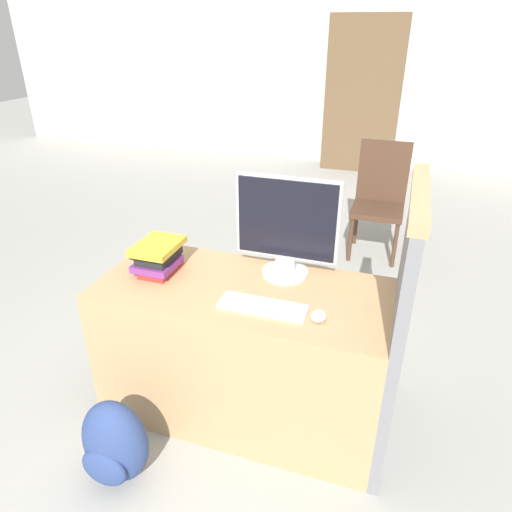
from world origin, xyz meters
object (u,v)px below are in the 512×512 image
object	(u,v)px
book_stack	(158,256)
far_chair	(380,195)
mouse	(318,316)
monitor	(286,230)
backpack	(114,444)
keyboard	(263,306)

from	to	relation	value
book_stack	far_chair	distance (m)	2.43
mouse	far_chair	size ratio (longest dim) A/B	0.09
monitor	book_stack	bearing A→B (deg)	-163.50
monitor	mouse	bearing A→B (deg)	-55.01
mouse	far_chair	world-z (taller)	far_chair
backpack	keyboard	bearing A→B (deg)	40.20
monitor	far_chair	world-z (taller)	monitor
monitor	book_stack	xyz separation A→B (m)	(-0.62, -0.18, -0.16)
keyboard	backpack	distance (m)	0.91
far_chair	backpack	bearing A→B (deg)	-110.19
mouse	backpack	bearing A→B (deg)	-150.44
backpack	far_chair	size ratio (longest dim) A/B	0.44
book_stack	backpack	bearing A→B (deg)	-84.99
monitor	far_chair	distance (m)	2.12
monitor	keyboard	world-z (taller)	monitor
monitor	backpack	xyz separation A→B (m)	(-0.56, -0.80, -0.80)
monitor	mouse	world-z (taller)	monitor
mouse	backpack	xyz separation A→B (m)	(-0.80, -0.46, -0.57)
monitor	book_stack	distance (m)	0.66
mouse	far_chair	bearing A→B (deg)	87.94
backpack	monitor	bearing A→B (deg)	54.91
keyboard	backpack	bearing A→B (deg)	-139.80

